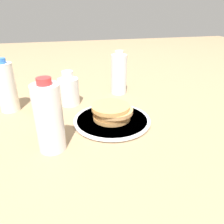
{
  "coord_description": "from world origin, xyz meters",
  "views": [
    {
      "loc": [
        0.68,
        -0.15,
        0.38
      ],
      "look_at": [
        0.02,
        0.01,
        0.04
      ],
      "focal_mm": 35.0,
      "sensor_mm": 36.0,
      "label": 1
    }
  ],
  "objects": [
    {
      "name": "plate",
      "position": [
        0.02,
        0.01,
        0.01
      ],
      "size": [
        0.27,
        0.27,
        0.01
      ],
      "color": "white",
      "rests_on": "ground_plane"
    },
    {
      "name": "ground_plane",
      "position": [
        0.0,
        0.0,
        0.0
      ],
      "size": [
        4.0,
        4.0,
        0.0
      ],
      "primitive_type": "plane",
      "color": "#9E7F5B"
    },
    {
      "name": "pancake_stack",
      "position": [
        0.01,
        0.01,
        0.04
      ],
      "size": [
        0.14,
        0.15,
        0.05
      ],
      "color": "tan",
      "rests_on": "plate"
    },
    {
      "name": "water_bottle_mid",
      "position": [
        -0.18,
        -0.36,
        0.1
      ],
      "size": [
        0.07,
        0.07,
        0.21
      ],
      "color": "white",
      "rests_on": "ground_plane"
    },
    {
      "name": "juice_glass",
      "position": [
        -0.14,
        -0.24,
        0.04
      ],
      "size": [
        0.06,
        0.06,
        0.08
      ],
      "color": "yellow",
      "rests_on": "ground_plane"
    },
    {
      "name": "water_bottle_far",
      "position": [
        0.13,
        -0.19,
        0.1
      ],
      "size": [
        0.08,
        0.08,
        0.21
      ],
      "color": "white",
      "rests_on": "ground_plane"
    },
    {
      "name": "water_bottle_near",
      "position": [
        -0.26,
        0.11,
        0.09
      ],
      "size": [
        0.07,
        0.07,
        0.2
      ],
      "color": "silver",
      "rests_on": "ground_plane"
    },
    {
      "name": "cream_jug",
      "position": [
        -0.18,
        -0.12,
        0.06
      ],
      "size": [
        0.08,
        0.08,
        0.14
      ],
      "color": "white",
      "rests_on": "ground_plane"
    }
  ]
}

